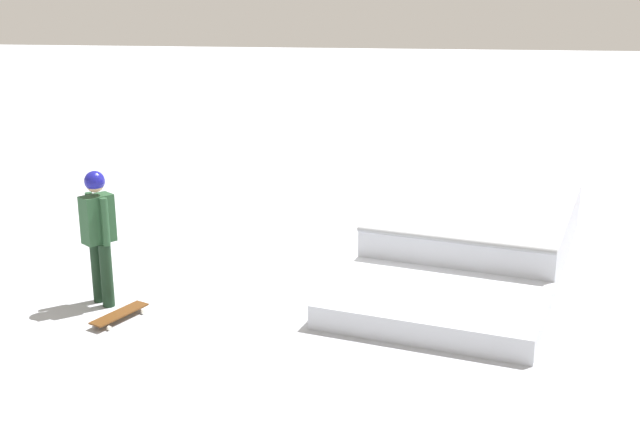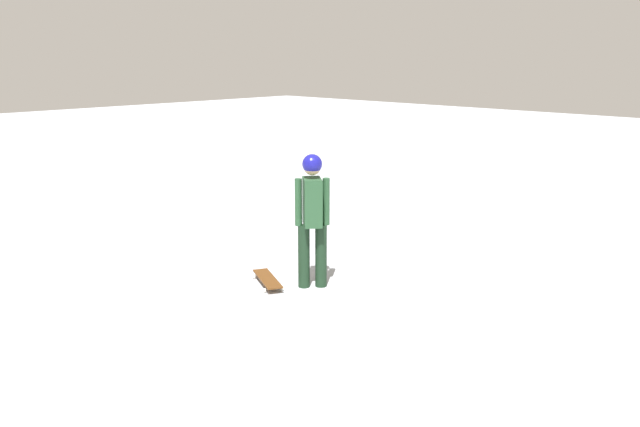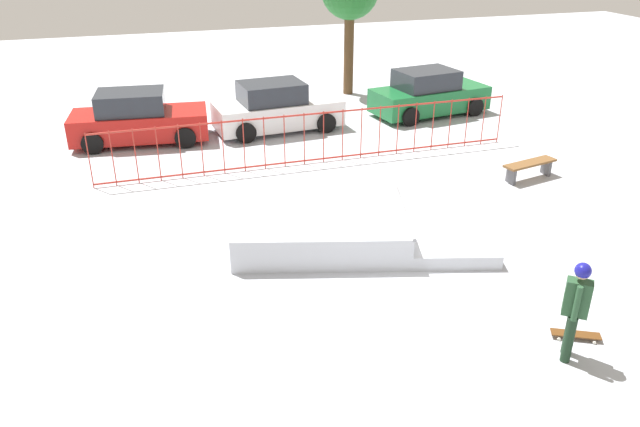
% 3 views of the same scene
% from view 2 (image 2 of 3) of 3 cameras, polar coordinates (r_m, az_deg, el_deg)
% --- Properties ---
extents(skater, '(0.43, 0.41, 1.73)m').
position_cam_2_polar(skater, '(8.52, -0.65, 0.24)').
color(skater, black).
rests_on(skater, ground).
extents(skateboard, '(0.80, 0.54, 0.09)m').
position_cam_2_polar(skateboard, '(8.87, -4.44, -5.52)').
color(skateboard, '#593314').
rests_on(skateboard, ground).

